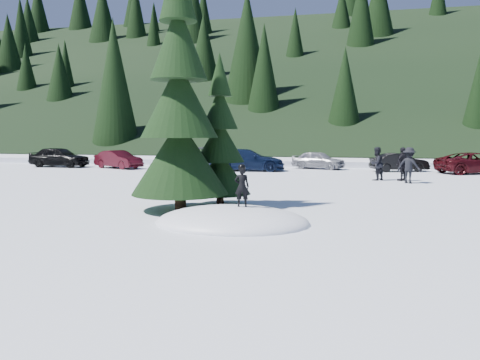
% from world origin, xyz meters
% --- Properties ---
extents(ground, '(200.00, 200.00, 0.00)m').
position_xyz_m(ground, '(0.00, 0.00, 0.00)').
color(ground, white).
rests_on(ground, ground).
extents(snow_mound, '(4.48, 3.52, 0.96)m').
position_xyz_m(snow_mound, '(0.00, 0.00, 0.00)').
color(snow_mound, white).
rests_on(snow_mound, ground).
extents(forest_hillside, '(200.00, 60.00, 25.00)m').
position_xyz_m(forest_hillside, '(0.00, 54.00, 12.50)').
color(forest_hillside, black).
rests_on(forest_hillside, ground).
extents(spruce_tall, '(3.20, 3.20, 8.60)m').
position_xyz_m(spruce_tall, '(-2.20, 1.80, 3.32)').
color(spruce_tall, black).
rests_on(spruce_tall, ground).
extents(spruce_short, '(2.20, 2.20, 5.37)m').
position_xyz_m(spruce_short, '(-1.20, 3.20, 2.10)').
color(spruce_short, black).
rests_on(spruce_short, ground).
extents(child_skier, '(0.45, 0.33, 1.15)m').
position_xyz_m(child_skier, '(0.27, 0.07, 1.05)').
color(child_skier, black).
rests_on(child_skier, snow_mound).
extents(adult_0, '(1.09, 1.11, 1.81)m').
position_xyz_m(adult_0, '(4.87, 13.37, 0.91)').
color(adult_0, black).
rests_on(adult_0, ground).
extents(adult_1, '(1.02, 1.10, 1.81)m').
position_xyz_m(adult_1, '(6.23, 13.36, 0.91)').
color(adult_1, black).
rests_on(adult_1, ground).
extents(adult_2, '(1.37, 1.15, 1.84)m').
position_xyz_m(adult_2, '(6.39, 12.21, 0.92)').
color(adult_2, black).
rests_on(adult_2, ground).
extents(car_0, '(4.55, 1.99, 1.53)m').
position_xyz_m(car_0, '(-17.70, 18.50, 0.76)').
color(car_0, black).
rests_on(car_0, ground).
extents(car_1, '(4.14, 2.83, 1.29)m').
position_xyz_m(car_1, '(-12.74, 18.20, 0.65)').
color(car_1, black).
rests_on(car_1, ground).
extents(car_2, '(5.93, 4.18, 1.50)m').
position_xyz_m(car_2, '(-6.72, 21.00, 0.75)').
color(car_2, '#47484E').
rests_on(car_2, ground).
extents(car_3, '(5.29, 2.64, 1.48)m').
position_xyz_m(car_3, '(-3.23, 18.06, 0.74)').
color(car_3, black).
rests_on(car_3, ground).
extents(car_4, '(4.04, 2.70, 1.28)m').
position_xyz_m(car_4, '(1.40, 20.76, 0.64)').
color(car_4, gray).
rests_on(car_4, ground).
extents(car_5, '(3.93, 2.39, 1.22)m').
position_xyz_m(car_5, '(6.76, 19.68, 0.61)').
color(car_5, black).
rests_on(car_5, ground).
extents(car_6, '(5.26, 3.73, 1.33)m').
position_xyz_m(car_6, '(11.27, 19.04, 0.67)').
color(car_6, '#36090E').
rests_on(car_6, ground).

